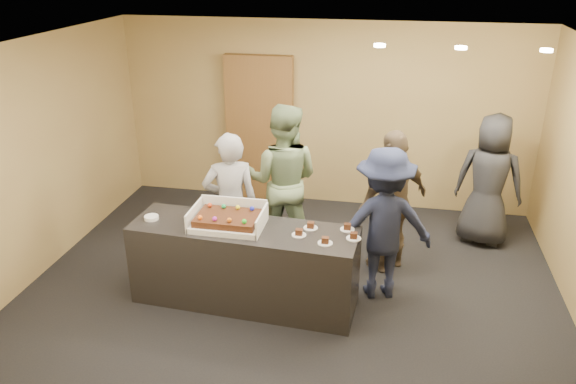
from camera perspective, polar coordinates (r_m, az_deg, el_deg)
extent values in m
plane|color=black|center=(6.55, 0.47, -9.59)|extent=(6.00, 6.00, 0.00)
plane|color=white|center=(5.56, 0.56, 14.46)|extent=(6.00, 6.00, 0.00)
cube|color=#A2834E|center=(8.27, 3.74, 7.78)|extent=(6.00, 0.04, 2.70)
cube|color=#A2834E|center=(3.78, -6.66, -12.52)|extent=(6.00, 0.04, 2.70)
cube|color=#A2834E|center=(7.08, -24.13, 3.06)|extent=(0.04, 5.00, 2.70)
cube|color=black|center=(6.09, -4.43, -7.41)|extent=(2.44, 0.84, 0.90)
cube|color=brown|center=(8.42, -2.90, 6.33)|extent=(1.00, 0.15, 2.20)
cube|color=white|center=(5.91, -6.11, -3.23)|extent=(0.73, 0.51, 0.06)
cube|color=white|center=(5.99, -9.50, -2.30)|extent=(0.02, 0.51, 0.20)
cube|color=white|center=(5.79, -2.67, -2.93)|extent=(0.02, 0.51, 0.20)
cube|color=white|center=(6.09, -5.46, -1.50)|extent=(0.73, 0.02, 0.22)
cube|color=black|center=(5.88, -6.14, -2.66)|extent=(0.64, 0.44, 0.07)
sphere|color=red|center=(6.06, -7.95, -1.32)|extent=(0.05, 0.05, 0.05)
sphere|color=green|center=(6.01, -6.55, -1.44)|extent=(0.05, 0.05, 0.05)
sphere|color=yellow|center=(5.97, -5.12, -1.57)|extent=(0.05, 0.05, 0.05)
sphere|color=#1821D0|center=(5.93, -3.68, -1.69)|extent=(0.05, 0.05, 0.05)
sphere|color=orange|center=(5.79, -8.92, -2.57)|extent=(0.05, 0.05, 0.05)
sphere|color=#B827BA|center=(5.75, -7.46, -2.71)|extent=(0.05, 0.05, 0.05)
sphere|color=orange|center=(5.70, -5.98, -2.85)|extent=(0.05, 0.05, 0.05)
sphere|color=green|center=(5.66, -4.47, -2.99)|extent=(0.05, 0.05, 0.05)
cylinder|color=white|center=(6.21, -13.71, -2.54)|extent=(0.15, 0.15, 0.04)
cylinder|color=white|center=(5.71, 1.12, -4.38)|extent=(0.15, 0.15, 0.01)
cube|color=black|center=(5.69, 1.12, -4.08)|extent=(0.07, 0.06, 0.06)
cylinder|color=white|center=(5.85, 2.31, -3.66)|extent=(0.15, 0.15, 0.01)
cube|color=black|center=(5.84, 2.32, -3.36)|extent=(0.07, 0.06, 0.06)
cylinder|color=white|center=(5.57, 3.79, -5.20)|extent=(0.15, 0.15, 0.01)
cube|color=black|center=(5.55, 3.80, -4.89)|extent=(0.07, 0.06, 0.06)
cylinder|color=white|center=(5.85, 6.04, -3.80)|extent=(0.15, 0.15, 0.01)
cube|color=black|center=(5.83, 6.06, -3.50)|extent=(0.07, 0.06, 0.06)
cylinder|color=white|center=(5.68, 6.68, -4.69)|extent=(0.15, 0.15, 0.01)
cube|color=black|center=(5.66, 6.70, -4.39)|extent=(0.07, 0.06, 0.06)
imported|color=#9B9A9E|center=(6.49, -5.84, -1.31)|extent=(0.74, 0.62, 1.73)
imported|color=gray|center=(6.90, -0.52, 1.19)|extent=(0.94, 0.74, 1.92)
imported|color=#1A203A|center=(6.11, 9.63, -3.24)|extent=(1.23, 0.89, 1.72)
imported|color=brown|center=(6.65, 10.61, -0.97)|extent=(1.02, 1.02, 1.73)
imported|color=#25262A|center=(7.59, 19.74, 1.13)|extent=(0.96, 0.74, 1.74)
cylinder|color=#FFEAC6|center=(5.97, 9.30, 14.49)|extent=(0.12, 0.12, 0.03)
cylinder|color=#FFEAC6|center=(6.00, 17.16, 13.83)|extent=(0.12, 0.12, 0.03)
cylinder|color=#FFEAC6|center=(6.13, 24.78, 12.94)|extent=(0.12, 0.12, 0.03)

